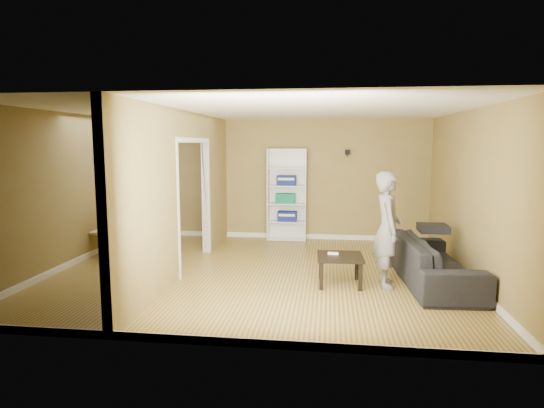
{
  "coord_description": "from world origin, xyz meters",
  "views": [
    {
      "loc": [
        1.12,
        -7.12,
        2.09
      ],
      "look_at": [
        0.2,
        0.2,
        1.1
      ],
      "focal_mm": 30.0,
      "sensor_mm": 36.0,
      "label": 1
    }
  ],
  "objects_px": {
    "coffee_table": "(340,260)",
    "chair_left": "(100,230)",
    "dining_table": "(140,220)",
    "person": "(388,219)",
    "bookshelf": "(287,194)",
    "sofa": "(434,255)",
    "chair_far": "(157,226)",
    "chair_near": "(132,237)"
  },
  "relations": [
    {
      "from": "coffee_table",
      "to": "chair_left",
      "type": "xyz_separation_m",
      "value": [
        -4.43,
        1.27,
        0.1
      ]
    },
    {
      "from": "dining_table",
      "to": "person",
      "type": "bearing_deg",
      "value": -16.11
    },
    {
      "from": "bookshelf",
      "to": "coffee_table",
      "type": "height_order",
      "value": "bookshelf"
    },
    {
      "from": "person",
      "to": "dining_table",
      "type": "height_order",
      "value": "person"
    },
    {
      "from": "sofa",
      "to": "chair_far",
      "type": "bearing_deg",
      "value": 68.68
    },
    {
      "from": "bookshelf",
      "to": "coffee_table",
      "type": "distance_m",
      "value": 3.34
    },
    {
      "from": "person",
      "to": "chair_left",
      "type": "bearing_deg",
      "value": 73.95
    },
    {
      "from": "chair_left",
      "to": "chair_far",
      "type": "height_order",
      "value": "chair_left"
    },
    {
      "from": "sofa",
      "to": "chair_left",
      "type": "height_order",
      "value": "chair_left"
    },
    {
      "from": "dining_table",
      "to": "chair_far",
      "type": "height_order",
      "value": "chair_far"
    },
    {
      "from": "coffee_table",
      "to": "chair_near",
      "type": "relative_size",
      "value": 0.68
    },
    {
      "from": "sofa",
      "to": "person",
      "type": "bearing_deg",
      "value": 102.46
    },
    {
      "from": "coffee_table",
      "to": "chair_far",
      "type": "bearing_deg",
      "value": 152.32
    },
    {
      "from": "bookshelf",
      "to": "dining_table",
      "type": "bearing_deg",
      "value": -144.6
    },
    {
      "from": "coffee_table",
      "to": "chair_far",
      "type": "relative_size",
      "value": 0.72
    },
    {
      "from": "chair_left",
      "to": "chair_near",
      "type": "relative_size",
      "value": 0.96
    },
    {
      "from": "sofa",
      "to": "chair_far",
      "type": "relative_size",
      "value": 2.5
    },
    {
      "from": "sofa",
      "to": "person",
      "type": "height_order",
      "value": "person"
    },
    {
      "from": "person",
      "to": "chair_near",
      "type": "distance_m",
      "value": 4.28
    },
    {
      "from": "dining_table",
      "to": "sofa",
      "type": "bearing_deg",
      "value": -11.71
    },
    {
      "from": "chair_left",
      "to": "person",
      "type": "bearing_deg",
      "value": 95.03
    },
    {
      "from": "chair_far",
      "to": "coffee_table",
      "type": "bearing_deg",
      "value": 155.92
    },
    {
      "from": "bookshelf",
      "to": "chair_left",
      "type": "relative_size",
      "value": 2.1
    },
    {
      "from": "person",
      "to": "bookshelf",
      "type": "relative_size",
      "value": 1.01
    },
    {
      "from": "sofa",
      "to": "dining_table",
      "type": "relative_size",
      "value": 1.88
    },
    {
      "from": "chair_left",
      "to": "chair_near",
      "type": "height_order",
      "value": "chair_near"
    },
    {
      "from": "dining_table",
      "to": "bookshelf",
      "type": "bearing_deg",
      "value": 35.4
    },
    {
      "from": "coffee_table",
      "to": "chair_left",
      "type": "distance_m",
      "value": 4.61
    },
    {
      "from": "bookshelf",
      "to": "sofa",
      "type": "bearing_deg",
      "value": -49.16
    },
    {
      "from": "person",
      "to": "chair_left",
      "type": "xyz_separation_m",
      "value": [
        -5.1,
        1.23,
        -0.52
      ]
    },
    {
      "from": "chair_left",
      "to": "chair_far",
      "type": "xyz_separation_m",
      "value": [
        0.89,
        0.59,
        -0.01
      ]
    },
    {
      "from": "sofa",
      "to": "person",
      "type": "distance_m",
      "value": 0.93
    },
    {
      "from": "chair_near",
      "to": "chair_far",
      "type": "distance_m",
      "value": 1.18
    },
    {
      "from": "bookshelf",
      "to": "chair_far",
      "type": "distance_m",
      "value": 2.81
    },
    {
      "from": "sofa",
      "to": "chair_left",
      "type": "bearing_deg",
      "value": 76.79
    },
    {
      "from": "bookshelf",
      "to": "chair_left",
      "type": "height_order",
      "value": "bookshelf"
    },
    {
      "from": "sofa",
      "to": "chair_near",
      "type": "bearing_deg",
      "value": 81.76
    },
    {
      "from": "sofa",
      "to": "dining_table",
      "type": "height_order",
      "value": "sofa"
    },
    {
      "from": "person",
      "to": "sofa",
      "type": "bearing_deg",
      "value": -76.84
    },
    {
      "from": "bookshelf",
      "to": "chair_far",
      "type": "bearing_deg",
      "value": -153.19
    },
    {
      "from": "person",
      "to": "chair_left",
      "type": "relative_size",
      "value": 2.11
    },
    {
      "from": "sofa",
      "to": "chair_left",
      "type": "relative_size",
      "value": 2.46
    }
  ]
}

